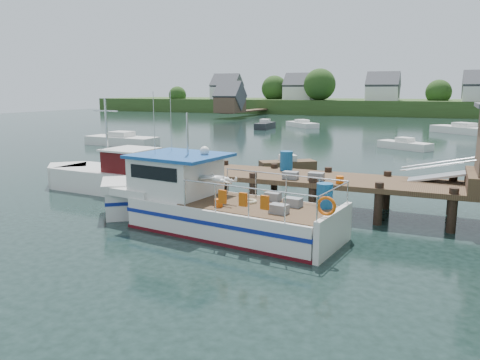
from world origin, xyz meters
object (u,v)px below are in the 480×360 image
at_px(dock, 441,163).
at_px(moored_a, 122,140).
at_px(moored_e, 265,125).
at_px(moored_d, 302,124).
at_px(moored_far, 464,130).
at_px(moored_b, 405,145).
at_px(lobster_boat, 204,204).
at_px(moored_rowboat, 288,165).
at_px(work_boat, 116,177).

xyz_separation_m(dock, moored_a, (-26.62, 15.56, -1.78)).
bearing_deg(moored_e, moored_d, 41.00).
height_order(moored_far, moored_b, moored_far).
xyz_separation_m(lobster_boat, moored_b, (4.79, 27.02, -0.52)).
relative_size(moored_rowboat, moored_e, 0.75).
height_order(work_boat, moored_d, work_boat).
bearing_deg(lobster_boat, moored_b, 87.80).
bearing_deg(moored_a, moored_far, 62.98).
height_order(moored_a, moored_e, moored_e).
xyz_separation_m(dock, moored_rowboat, (-8.69, 8.55, -1.87)).
distance_m(lobster_boat, moored_far, 45.58).
height_order(work_boat, moored_rowboat, work_boat).
xyz_separation_m(moored_a, moored_e, (5.52, 22.10, 0.00)).
xyz_separation_m(lobster_boat, moored_d, (-9.86, 46.72, -0.52)).
bearing_deg(dock, moored_a, 149.69).
xyz_separation_m(moored_a, moored_b, (23.66, 7.24, -0.09)).
bearing_deg(moored_a, dock, -8.10).
relative_size(work_boat, moored_d, 1.52).
bearing_deg(lobster_boat, moored_rowboat, 102.07).
height_order(lobster_boat, moored_far, lobster_boat).
xyz_separation_m(moored_b, moored_d, (-14.65, 19.70, 0.01)).
bearing_deg(dock, moored_d, 112.51).
xyz_separation_m(dock, moored_b, (-2.96, 22.80, -1.87)).
relative_size(moored_rowboat, moored_d, 0.60).
relative_size(dock, moored_far, 2.26).
distance_m(dock, moored_far, 40.39).
height_order(lobster_boat, moored_e, lobster_boat).
bearing_deg(moored_d, dock, -80.83).
distance_m(moored_b, moored_e, 23.45).
bearing_deg(work_boat, moored_a, 131.00).
relative_size(dock, work_boat, 1.92).
relative_size(moored_far, moored_b, 1.58).
relative_size(dock, moored_d, 2.91).
xyz_separation_m(moored_rowboat, moored_b, (5.73, 14.25, -0.00)).
distance_m(work_boat, moored_rowboat, 10.78).
xyz_separation_m(moored_far, moored_e, (-23.16, -2.64, -0.01)).
height_order(moored_rowboat, moored_far, moored_far).
height_order(moored_rowboat, moored_d, moored_d).
height_order(lobster_boat, moored_d, lobster_boat).
xyz_separation_m(lobster_boat, moored_a, (-18.87, 19.78, -0.43)).
bearing_deg(lobster_boat, moored_a, 141.50).
bearing_deg(lobster_boat, moored_far, 85.42).
bearing_deg(moored_b, moored_a, -169.25).
relative_size(moored_far, moored_e, 1.60).
relative_size(moored_a, moored_d, 1.20).
xyz_separation_m(work_boat, moored_d, (-2.94, 42.91, -0.34)).
distance_m(moored_far, moored_a, 37.87).
relative_size(moored_d, moored_e, 1.24).
distance_m(moored_a, moored_d, 28.40).
xyz_separation_m(moored_rowboat, moored_a, (-17.93, 7.01, 0.09)).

